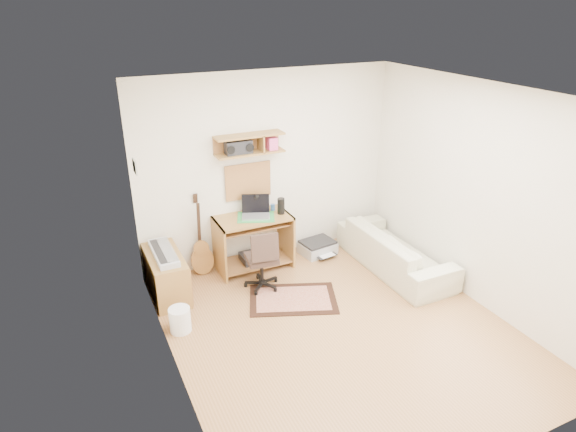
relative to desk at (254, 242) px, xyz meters
name	(u,v)px	position (x,y,z in m)	size (l,w,h in m)	color
floor	(340,330)	(0.35, -1.73, -0.38)	(3.60, 4.00, 0.01)	#A67445
ceiling	(352,94)	(0.35, -1.73, 2.23)	(3.60, 4.00, 0.01)	white
back_wall	(268,168)	(0.35, 0.28, 0.93)	(3.60, 0.01, 2.60)	silver
left_wall	(168,261)	(-1.46, -1.73, 0.93)	(0.01, 4.00, 2.60)	silver
right_wall	(479,196)	(2.15, -1.73, 0.93)	(0.01, 4.00, 2.60)	silver
wall_shelf	(250,144)	(0.05, 0.15, 1.32)	(0.90, 0.25, 0.26)	#9F7238
cork_board	(248,181)	(0.05, 0.25, 0.79)	(0.64, 0.03, 0.49)	tan
wall_photo	(135,167)	(-1.44, -0.23, 1.34)	(0.02, 0.20, 0.15)	#4C8CBF
desk	(254,242)	(0.00, 0.00, 0.00)	(1.00, 0.55, 0.75)	#9F7238
laptop	(256,208)	(0.04, -0.02, 0.51)	(0.37, 0.37, 0.28)	silver
speaker	(281,206)	(0.39, -0.05, 0.48)	(0.10, 0.10, 0.22)	black
desk_lamp	(259,203)	(0.15, 0.14, 0.51)	(0.09, 0.09, 0.26)	black
pencil_cup	(273,207)	(0.33, 0.10, 0.42)	(0.06, 0.06, 0.09)	#3868AA
boombox	(238,147)	(-0.11, 0.15, 1.30)	(0.34, 0.15, 0.17)	black
rug	(293,299)	(0.13, -0.96, -0.37)	(1.06, 0.71, 0.01)	tan
task_chair	(262,258)	(-0.10, -0.53, 0.04)	(0.43, 0.43, 0.83)	#33241E
cabinet	(166,275)	(-1.23, -0.18, -0.10)	(0.40, 0.90, 0.55)	#9F7238
music_keyboard	(164,253)	(-1.23, -0.18, 0.21)	(0.24, 0.75, 0.07)	#B2B5BA
guitar	(201,236)	(-0.68, 0.13, 0.19)	(0.30, 0.19, 1.12)	#A46D32
waste_basket	(180,320)	(-1.27, -0.98, -0.23)	(0.24, 0.24, 0.29)	white
printer	(317,248)	(0.98, -0.01, -0.29)	(0.48, 0.37, 0.18)	#A5A8AA
sofa	(396,244)	(1.73, -0.84, -0.01)	(1.85, 0.54, 0.73)	beige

